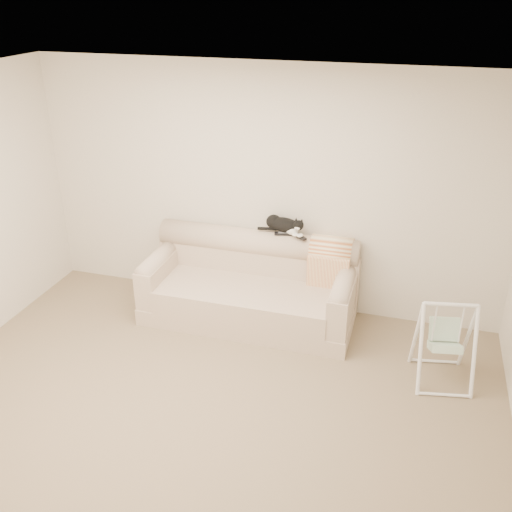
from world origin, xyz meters
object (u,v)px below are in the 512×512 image
Objects in this scene: sofa at (251,287)px; remote_a at (283,233)px; tuxedo_cat at (284,225)px; baby_swing at (445,342)px; remote_b at (300,237)px.

remote_a is at bearing 37.96° from sofa.
tuxedo_cat reaches higher than baby_swing.
tuxedo_cat is 1.96m from baby_swing.
baby_swing is (1.49, -0.75, -0.51)m from remote_b.
sofa is at bearing -157.49° from remote_b.
remote_b is 1.74m from baby_swing.
tuxedo_cat is at bearing 154.12° from baby_swing.
sofa is 2.04m from baby_swing.
remote_a is 0.23× the size of baby_swing.
remote_b is at bearing 153.13° from baby_swing.
baby_swing is at bearing -25.05° from remote_a.
baby_swing is at bearing -15.87° from sofa.
tuxedo_cat is (0.29, 0.26, 0.64)m from sofa.
remote_b is (0.47, 0.20, 0.56)m from sofa.
baby_swing is at bearing -26.87° from remote_b.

